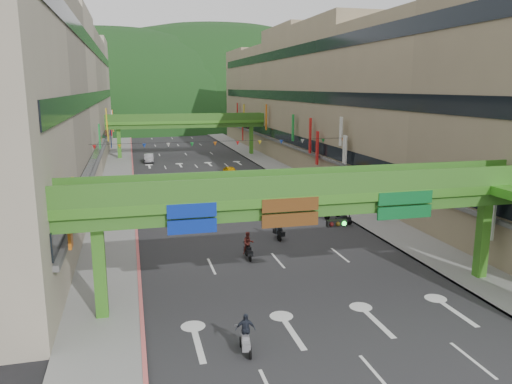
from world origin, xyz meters
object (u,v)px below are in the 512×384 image
(scooter_rider_near, at_px, (279,227))
(pedestrian_red, at_px, (313,186))
(car_silver, at_px, (149,158))
(scooter_rider_mid, at_px, (248,245))
(overpass_near, at_px, (331,207))
(car_yellow, at_px, (231,171))

(scooter_rider_near, xyz_separation_m, pedestrian_red, (8.34, 14.83, -0.06))
(car_silver, bearing_deg, pedestrian_red, -59.72)
(car_silver, xyz_separation_m, pedestrian_red, (16.40, -28.39, 0.22))
(scooter_rider_near, relative_size, scooter_rider_mid, 1.07)
(overpass_near, bearing_deg, car_silver, 97.87)
(scooter_rider_mid, bearing_deg, pedestrian_red, 57.95)
(scooter_rider_near, height_order, car_yellow, scooter_rider_near)
(overpass_near, xyz_separation_m, pedestrian_red, (8.87, 26.08, -4.33))
(car_yellow, bearing_deg, scooter_rider_near, -97.98)
(scooter_rider_near, height_order, scooter_rider_mid, scooter_rider_near)
(car_silver, bearing_deg, overpass_near, -81.86)
(car_yellow, bearing_deg, car_silver, 119.27)
(scooter_rider_mid, height_order, pedestrian_red, scooter_rider_mid)
(car_yellow, bearing_deg, scooter_rider_mid, -103.38)
(scooter_rider_near, distance_m, car_silver, 43.97)
(scooter_rider_near, bearing_deg, scooter_rider_mid, -131.34)
(car_silver, bearing_deg, scooter_rider_mid, -83.94)
(scooter_rider_near, xyz_separation_m, scooter_rider_mid, (-3.30, -3.75, 0.03))
(scooter_rider_mid, distance_m, car_silver, 47.21)
(car_silver, xyz_separation_m, car_yellow, (9.93, -15.01, -0.05))
(car_yellow, bearing_deg, overpass_near, -97.68)
(scooter_rider_mid, bearing_deg, car_silver, 95.79)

